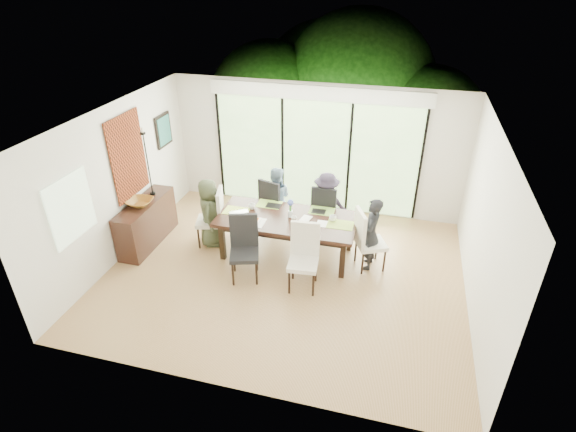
% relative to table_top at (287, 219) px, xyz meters
% --- Properties ---
extents(floor, '(6.00, 5.00, 0.01)m').
position_rel_table_top_xyz_m(floor, '(0.11, -0.58, -0.74)').
color(floor, brown).
rests_on(floor, ground).
extents(ceiling, '(6.00, 5.00, 0.01)m').
position_rel_table_top_xyz_m(ceiling, '(0.11, -0.58, 1.97)').
color(ceiling, white).
rests_on(ceiling, wall_back).
extents(wall_back, '(6.00, 0.02, 2.70)m').
position_rel_table_top_xyz_m(wall_back, '(0.11, 1.93, 0.61)').
color(wall_back, silver).
rests_on(wall_back, floor).
extents(wall_front, '(6.00, 0.02, 2.70)m').
position_rel_table_top_xyz_m(wall_front, '(0.11, -3.09, 0.61)').
color(wall_front, beige).
rests_on(wall_front, floor).
extents(wall_left, '(0.02, 5.00, 2.70)m').
position_rel_table_top_xyz_m(wall_left, '(-2.90, -0.58, 0.61)').
color(wall_left, silver).
rests_on(wall_left, floor).
extents(wall_right, '(0.02, 5.00, 2.70)m').
position_rel_table_top_xyz_m(wall_right, '(3.12, -0.58, 0.61)').
color(wall_right, white).
rests_on(wall_right, floor).
extents(glass_doors, '(4.20, 0.02, 2.30)m').
position_rel_table_top_xyz_m(glass_doors, '(0.11, 1.89, 0.46)').
color(glass_doors, '#598C3F').
rests_on(glass_doors, wall_back).
extents(blinds_header, '(4.40, 0.06, 0.28)m').
position_rel_table_top_xyz_m(blinds_header, '(0.11, 1.88, 1.76)').
color(blinds_header, white).
rests_on(blinds_header, wall_back).
extents(mullion_a, '(0.05, 0.04, 2.30)m').
position_rel_table_top_xyz_m(mullion_a, '(-1.99, 1.88, 0.46)').
color(mullion_a, black).
rests_on(mullion_a, wall_back).
extents(mullion_b, '(0.05, 0.04, 2.30)m').
position_rel_table_top_xyz_m(mullion_b, '(-0.59, 1.88, 0.46)').
color(mullion_b, black).
rests_on(mullion_b, wall_back).
extents(mullion_c, '(0.05, 0.04, 2.30)m').
position_rel_table_top_xyz_m(mullion_c, '(0.81, 1.88, 0.46)').
color(mullion_c, black).
rests_on(mullion_c, wall_back).
extents(mullion_d, '(0.05, 0.04, 2.30)m').
position_rel_table_top_xyz_m(mullion_d, '(2.21, 1.88, 0.46)').
color(mullion_d, black).
rests_on(mullion_d, wall_back).
extents(side_window, '(0.02, 0.90, 1.00)m').
position_rel_table_top_xyz_m(side_window, '(-2.86, -1.78, 0.76)').
color(side_window, '#8CAD7F').
rests_on(side_window, wall_left).
extents(deck, '(6.00, 1.80, 0.10)m').
position_rel_table_top_xyz_m(deck, '(0.11, 2.82, -0.79)').
color(deck, brown).
rests_on(deck, ground).
extents(rail_top, '(6.00, 0.08, 0.06)m').
position_rel_table_top_xyz_m(rail_top, '(0.11, 3.62, -0.19)').
color(rail_top, brown).
rests_on(rail_top, deck).
extents(foliage_left, '(3.20, 3.20, 3.20)m').
position_rel_table_top_xyz_m(foliage_left, '(-1.69, 4.62, 0.70)').
color(foliage_left, '#14380F').
rests_on(foliage_left, ground).
extents(foliage_mid, '(4.00, 4.00, 4.00)m').
position_rel_table_top_xyz_m(foliage_mid, '(0.51, 5.22, 1.06)').
color(foliage_mid, '#14380F').
rests_on(foliage_mid, ground).
extents(foliage_right, '(2.80, 2.80, 2.80)m').
position_rel_table_top_xyz_m(foliage_right, '(2.31, 4.42, 0.52)').
color(foliage_right, '#14380F').
rests_on(foliage_right, ground).
extents(foliage_far, '(3.60, 3.60, 3.60)m').
position_rel_table_top_xyz_m(foliage_far, '(-0.49, 5.92, 0.88)').
color(foliage_far, '#14380F').
rests_on(foliage_far, ground).
extents(table_top, '(2.46, 1.13, 0.06)m').
position_rel_table_top_xyz_m(table_top, '(0.00, 0.00, 0.00)').
color(table_top, black).
rests_on(table_top, floor).
extents(table_apron, '(2.25, 0.92, 0.10)m').
position_rel_table_top_xyz_m(table_apron, '(0.00, 0.00, -0.09)').
color(table_apron, black).
rests_on(table_apron, floor).
extents(table_leg_fl, '(0.09, 0.09, 0.71)m').
position_rel_table_top_xyz_m(table_leg_fl, '(-1.08, -0.43, -0.38)').
color(table_leg_fl, black).
rests_on(table_leg_fl, floor).
extents(table_leg_fr, '(0.09, 0.09, 0.71)m').
position_rel_table_top_xyz_m(table_leg_fr, '(1.08, -0.43, -0.38)').
color(table_leg_fr, black).
rests_on(table_leg_fr, floor).
extents(table_leg_bl, '(0.09, 0.09, 0.71)m').
position_rel_table_top_xyz_m(table_leg_bl, '(-1.08, 0.43, -0.38)').
color(table_leg_bl, black).
rests_on(table_leg_bl, floor).
extents(table_leg_br, '(0.09, 0.09, 0.71)m').
position_rel_table_top_xyz_m(table_leg_br, '(1.08, 0.43, -0.38)').
color(table_leg_br, black).
rests_on(table_leg_br, floor).
extents(chair_left_end, '(0.58, 0.58, 1.13)m').
position_rel_table_top_xyz_m(chair_left_end, '(-1.50, 0.00, -0.17)').
color(chair_left_end, beige).
rests_on(chair_left_end, floor).
extents(chair_right_end, '(0.62, 0.62, 1.13)m').
position_rel_table_top_xyz_m(chair_right_end, '(1.50, 0.00, -0.17)').
color(chair_right_end, white).
rests_on(chair_right_end, floor).
extents(chair_far_left, '(0.60, 0.60, 1.13)m').
position_rel_table_top_xyz_m(chair_far_left, '(-0.45, 0.85, -0.17)').
color(chair_far_left, black).
rests_on(chair_far_left, floor).
extents(chair_far_right, '(0.50, 0.50, 1.13)m').
position_rel_table_top_xyz_m(chair_far_right, '(0.55, 0.85, -0.17)').
color(chair_far_right, black).
rests_on(chair_far_right, floor).
extents(chair_near_left, '(0.59, 0.59, 1.13)m').
position_rel_table_top_xyz_m(chair_near_left, '(-0.50, -0.87, -0.17)').
color(chair_near_left, black).
rests_on(chair_near_left, floor).
extents(chair_near_right, '(0.51, 0.51, 1.13)m').
position_rel_table_top_xyz_m(chair_near_right, '(0.50, -0.87, -0.17)').
color(chair_near_right, silver).
rests_on(chair_near_right, floor).
extents(person_left_end, '(0.53, 0.69, 1.32)m').
position_rel_table_top_xyz_m(person_left_end, '(-1.48, 0.00, -0.08)').
color(person_left_end, '#3D462E').
rests_on(person_left_end, floor).
extents(person_right_end, '(0.41, 0.63, 1.32)m').
position_rel_table_top_xyz_m(person_right_end, '(1.48, 0.00, -0.08)').
color(person_right_end, black).
rests_on(person_right_end, floor).
extents(person_far_left, '(0.68, 0.50, 1.32)m').
position_rel_table_top_xyz_m(person_far_left, '(-0.45, 0.83, -0.08)').
color(person_far_left, '#728EA5').
rests_on(person_far_left, floor).
extents(person_far_right, '(0.69, 0.53, 1.32)m').
position_rel_table_top_xyz_m(person_far_right, '(0.55, 0.83, -0.08)').
color(person_far_right, '#241D2C').
rests_on(person_far_right, floor).
extents(placemat_left, '(0.45, 0.33, 0.01)m').
position_rel_table_top_xyz_m(placemat_left, '(-0.95, 0.00, 0.03)').
color(placemat_left, '#AABD43').
rests_on(placemat_left, table_top).
extents(placemat_right, '(0.45, 0.33, 0.01)m').
position_rel_table_top_xyz_m(placemat_right, '(0.95, 0.00, 0.03)').
color(placemat_right, '#86A139').
rests_on(placemat_right, table_top).
extents(placemat_far_l, '(0.45, 0.33, 0.01)m').
position_rel_table_top_xyz_m(placemat_far_l, '(-0.45, 0.40, 0.03)').
color(placemat_far_l, '#97C446').
rests_on(placemat_far_l, table_top).
extents(placemat_far_r, '(0.45, 0.33, 0.01)m').
position_rel_table_top_xyz_m(placemat_far_r, '(0.55, 0.40, 0.03)').
color(placemat_far_r, '#72A039').
rests_on(placemat_far_r, table_top).
extents(placemat_paper, '(0.45, 0.33, 0.01)m').
position_rel_table_top_xyz_m(placemat_paper, '(-0.55, -0.30, 0.03)').
color(placemat_paper, white).
rests_on(placemat_paper, table_top).
extents(tablet_far_l, '(0.27, 0.18, 0.01)m').
position_rel_table_top_xyz_m(tablet_far_l, '(-0.35, 0.35, 0.04)').
color(tablet_far_l, black).
rests_on(tablet_far_l, table_top).
extents(tablet_far_r, '(0.25, 0.17, 0.01)m').
position_rel_table_top_xyz_m(tablet_far_r, '(0.50, 0.35, 0.04)').
color(tablet_far_r, black).
rests_on(tablet_far_r, table_top).
extents(papers, '(0.31, 0.23, 0.00)m').
position_rel_table_top_xyz_m(papers, '(0.70, -0.05, 0.03)').
color(papers, white).
rests_on(papers, table_top).
extents(platter_base, '(0.27, 0.27, 0.02)m').
position_rel_table_top_xyz_m(platter_base, '(-0.55, -0.30, 0.05)').
color(platter_base, white).
rests_on(platter_base, table_top).
extents(platter_snacks, '(0.20, 0.20, 0.01)m').
position_rel_table_top_xyz_m(platter_snacks, '(-0.55, -0.30, 0.07)').
color(platter_snacks, '#D45719').
rests_on(platter_snacks, table_top).
extents(vase, '(0.08, 0.08, 0.12)m').
position_rel_table_top_xyz_m(vase, '(0.05, 0.05, 0.09)').
color(vase, silver).
rests_on(vase, table_top).
extents(hyacinth_stems, '(0.04, 0.04, 0.16)m').
position_rel_table_top_xyz_m(hyacinth_stems, '(0.05, 0.05, 0.22)').
color(hyacinth_stems, '#337226').
rests_on(hyacinth_stems, table_top).
extents(hyacinth_blooms, '(0.11, 0.11, 0.11)m').
position_rel_table_top_xyz_m(hyacinth_blooms, '(0.05, 0.05, 0.32)').
color(hyacinth_blooms, '#4F65C7').
rests_on(hyacinth_blooms, table_top).
extents(laptop, '(0.40, 0.37, 0.03)m').
position_rel_table_top_xyz_m(laptop, '(-0.85, -0.10, 0.04)').
color(laptop, silver).
rests_on(laptop, table_top).
extents(cup_a, '(0.17, 0.17, 0.10)m').
position_rel_table_top_xyz_m(cup_a, '(-0.70, 0.15, 0.08)').
color(cup_a, white).
rests_on(cup_a, table_top).
extents(cup_b, '(0.13, 0.13, 0.09)m').
position_rel_table_top_xyz_m(cup_b, '(0.15, -0.10, 0.08)').
color(cup_b, white).
rests_on(cup_b, table_top).
extents(cup_c, '(0.16, 0.16, 0.10)m').
position_rel_table_top_xyz_m(cup_c, '(0.80, 0.10, 0.08)').
color(cup_c, white).
rests_on(cup_c, table_top).
extents(book, '(0.21, 0.26, 0.02)m').
position_rel_table_top_xyz_m(book, '(0.25, 0.05, 0.04)').
color(book, white).
rests_on(book, table_top).
extents(sideboard, '(0.43, 1.52, 0.85)m').
position_rel_table_top_xyz_m(sideboard, '(-2.65, -0.28, -0.31)').
color(sideboard, black).
rests_on(sideboard, floor).
extents(bowl, '(0.45, 0.45, 0.11)m').
position_rel_table_top_xyz_m(bowl, '(-2.65, -0.38, 0.17)').
color(bowl, brown).
rests_on(bowl, sideboard).
extents(candlestick_base, '(0.09, 0.09, 0.04)m').
position_rel_table_top_xyz_m(candlestick_base, '(-2.65, 0.07, 0.14)').
color(candlestick_base, black).
rests_on(candlestick_base, sideboard).
extents(candlestick_shaft, '(0.02, 0.02, 1.19)m').
position_rel_table_top_xyz_m(candlestick_shaft, '(-2.65, 0.07, 0.73)').
color(candlestick_shaft, black).
rests_on(candlestick_shaft, sideboard).
extents(candlestick_pan, '(0.09, 0.09, 0.03)m').
position_rel_table_top_xyz_m(candlestick_pan, '(-2.65, 0.07, 1.32)').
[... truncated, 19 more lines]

